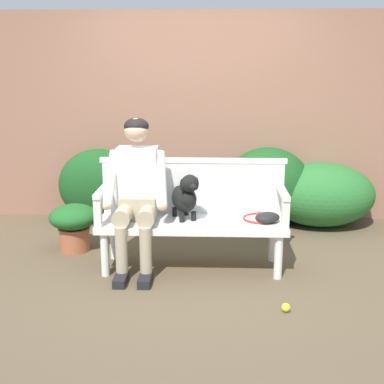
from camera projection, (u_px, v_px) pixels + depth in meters
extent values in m
plane|color=brown|center=(192.00, 268.00, 4.49)|extent=(40.00, 40.00, 0.00)
cube|color=#936651|center=(198.00, 117.00, 5.86)|extent=(8.00, 0.30, 2.32)
ellipsoid|color=#286B2D|center=(321.00, 194.00, 5.60)|extent=(1.17, 0.88, 0.70)
ellipsoid|color=#194C1E|center=(267.00, 186.00, 5.64)|extent=(0.95, 0.83, 0.86)
ellipsoid|color=#194C1E|center=(100.00, 186.00, 5.73)|extent=(0.92, 0.56, 0.83)
ellipsoid|color=#194C1E|center=(180.00, 195.00, 5.75)|extent=(0.74, 0.51, 0.61)
cube|color=white|center=(192.00, 223.00, 4.39)|extent=(1.61, 0.52, 0.06)
cylinder|color=white|center=(105.00, 254.00, 4.28)|extent=(0.07, 0.07, 0.38)
cylinder|color=white|center=(278.00, 257.00, 4.22)|extent=(0.07, 0.07, 0.38)
cylinder|color=white|center=(114.00, 239.00, 4.66)|extent=(0.07, 0.07, 0.38)
cylinder|color=white|center=(273.00, 241.00, 4.61)|extent=(0.07, 0.07, 0.38)
cube|color=white|center=(193.00, 188.00, 4.55)|extent=(1.61, 0.05, 0.46)
cube|color=white|center=(193.00, 160.00, 4.49)|extent=(1.65, 0.06, 0.04)
cube|color=white|center=(98.00, 213.00, 4.17)|extent=(0.06, 0.06, 0.24)
cube|color=white|center=(103.00, 190.00, 4.35)|extent=(0.06, 0.52, 0.04)
cube|color=white|center=(285.00, 215.00, 4.11)|extent=(0.06, 0.06, 0.24)
cube|color=white|center=(283.00, 192.00, 4.29)|extent=(0.06, 0.52, 0.04)
cube|color=black|center=(121.00, 280.00, 4.15)|extent=(0.10, 0.24, 0.07)
cylinder|color=tan|center=(121.00, 250.00, 4.18)|extent=(0.10, 0.10, 0.39)
cylinder|color=tan|center=(124.00, 214.00, 4.27)|extent=(0.15, 0.33, 0.15)
cube|color=black|center=(145.00, 280.00, 4.15)|extent=(0.10, 0.24, 0.07)
cylinder|color=tan|center=(146.00, 250.00, 4.17)|extent=(0.10, 0.10, 0.39)
cylinder|color=tan|center=(147.00, 215.00, 4.26)|extent=(0.15, 0.33, 0.15)
cube|color=tan|center=(138.00, 207.00, 4.42)|extent=(0.32, 0.24, 0.20)
cube|color=white|center=(138.00, 177.00, 4.38)|extent=(0.34, 0.22, 0.52)
cylinder|color=white|center=(111.00, 178.00, 4.26)|extent=(0.14, 0.34, 0.45)
sphere|color=beige|center=(106.00, 205.00, 4.19)|extent=(0.09, 0.09, 0.09)
cylinder|color=white|center=(161.00, 178.00, 4.25)|extent=(0.14, 0.34, 0.45)
sphere|color=beige|center=(162.00, 205.00, 4.17)|extent=(0.09, 0.09, 0.09)
sphere|color=beige|center=(136.00, 130.00, 4.26)|extent=(0.20, 0.20, 0.20)
ellipsoid|color=black|center=(136.00, 126.00, 4.26)|extent=(0.21, 0.21, 0.14)
cylinder|color=black|center=(182.00, 218.00, 4.32)|extent=(0.04, 0.04, 0.08)
cylinder|color=black|center=(194.00, 216.00, 4.36)|extent=(0.04, 0.04, 0.08)
cylinder|color=black|center=(175.00, 212.00, 4.48)|extent=(0.04, 0.04, 0.08)
cylinder|color=black|center=(186.00, 211.00, 4.52)|extent=(0.04, 0.04, 0.08)
ellipsoid|color=black|center=(184.00, 199.00, 4.39)|extent=(0.30, 0.35, 0.24)
sphere|color=black|center=(188.00, 199.00, 4.29)|extent=(0.14, 0.14, 0.14)
sphere|color=black|center=(190.00, 183.00, 4.23)|extent=(0.15, 0.15, 0.15)
ellipsoid|color=black|center=(193.00, 187.00, 4.17)|extent=(0.09, 0.11, 0.06)
ellipsoid|color=black|center=(182.00, 185.00, 4.21)|extent=(0.05, 0.05, 0.11)
ellipsoid|color=black|center=(196.00, 184.00, 4.26)|extent=(0.05, 0.05, 0.11)
sphere|color=black|center=(178.00, 190.00, 4.50)|extent=(0.07, 0.07, 0.07)
torus|color=red|center=(259.00, 218.00, 4.40)|extent=(0.32, 0.32, 0.02)
cylinder|color=silver|center=(259.00, 219.00, 4.40)|extent=(0.25, 0.25, 0.00)
cube|color=red|center=(260.00, 213.00, 4.56)|extent=(0.04, 0.07, 0.02)
cylinder|color=black|center=(260.00, 208.00, 4.69)|extent=(0.05, 0.22, 0.03)
ellipsoid|color=black|center=(267.00, 218.00, 4.30)|extent=(0.27, 0.25, 0.09)
sphere|color=#CCDB33|center=(286.00, 308.00, 3.68)|extent=(0.07, 0.07, 0.07)
cylinder|color=#A85B3D|center=(75.00, 239.00, 4.89)|extent=(0.28, 0.28, 0.22)
torus|color=#A85B3D|center=(74.00, 228.00, 4.86)|extent=(0.31, 0.31, 0.02)
ellipsoid|color=#1E5B23|center=(73.00, 217.00, 4.83)|extent=(0.46, 0.46, 0.23)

